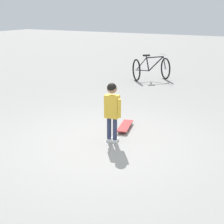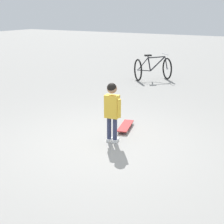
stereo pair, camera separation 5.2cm
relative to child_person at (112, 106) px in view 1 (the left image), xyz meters
The scene contains 4 objects.
ground_plane 0.69m from the child_person, 168.92° to the left, with size 50.00×50.00×0.00m, color gray.
child_person is the anchor object (origin of this frame).
skateboard 0.91m from the child_person, ahead, with size 0.70×0.35×0.07m.
bicycle_near 5.36m from the child_person, 14.88° to the left, with size 1.25×1.26×0.85m.
Camera 1 is at (-4.37, -2.55, 2.23)m, focal length 51.29 mm.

